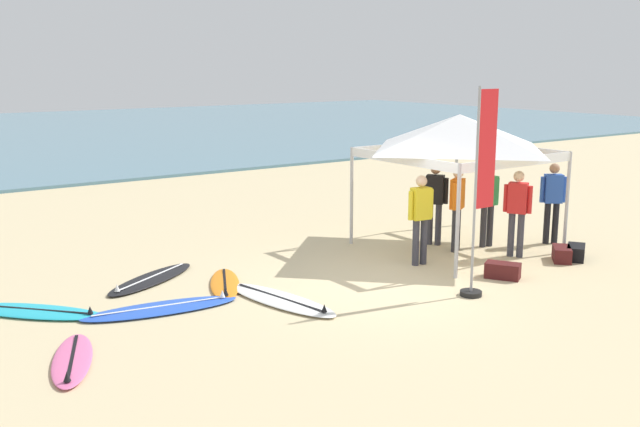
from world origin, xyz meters
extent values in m
plane|color=beige|center=(0.00, 0.00, 0.00)|extent=(80.00, 80.00, 0.00)
cylinder|color=#B7B7BC|center=(1.27, -0.47, 1.02)|extent=(0.07, 0.07, 2.05)
cylinder|color=#B7B7BC|center=(4.33, -0.47, 1.02)|extent=(0.07, 0.07, 2.05)
cylinder|color=#B7B7BC|center=(1.27, 2.58, 1.02)|extent=(0.07, 0.07, 2.05)
cylinder|color=#B7B7BC|center=(4.33, 2.58, 1.02)|extent=(0.07, 0.07, 2.05)
cube|color=white|center=(2.80, -0.47, 1.96)|extent=(3.05, 0.03, 0.18)
cube|color=white|center=(2.80, 2.58, 1.96)|extent=(3.05, 0.03, 0.18)
cube|color=white|center=(1.27, 1.06, 1.96)|extent=(0.03, 3.05, 0.18)
cube|color=white|center=(4.33, 1.06, 1.96)|extent=(0.03, 3.05, 0.18)
pyramid|color=white|center=(2.80, 1.06, 2.40)|extent=(3.17, 3.17, 0.70)
ellipsoid|color=white|center=(-1.98, 0.20, 0.04)|extent=(1.08, 2.47, 0.07)
cube|color=black|center=(-1.98, 0.20, 0.07)|extent=(0.42, 2.00, 0.01)
cone|color=black|center=(-1.80, -0.76, 0.13)|extent=(0.09, 0.09, 0.12)
ellipsoid|color=orange|center=(-2.31, 1.48, 0.04)|extent=(1.25, 1.86, 0.07)
cube|color=black|center=(-2.31, 1.48, 0.07)|extent=(0.73, 1.41, 0.01)
cone|color=black|center=(-2.64, 0.81, 0.13)|extent=(0.09, 0.09, 0.12)
ellipsoid|color=blue|center=(-3.72, 0.90, 0.04)|extent=(2.51, 1.03, 0.07)
cube|color=white|center=(-3.72, 0.90, 0.07)|extent=(2.05, 0.36, 0.01)
cone|color=white|center=(-2.73, 0.74, 0.13)|extent=(0.09, 0.09, 0.12)
ellipsoid|color=black|center=(-3.23, 2.47, 0.04)|extent=(2.18, 1.61, 0.07)
cube|color=white|center=(-3.23, 2.47, 0.07)|extent=(1.62, 0.98, 0.01)
cone|color=white|center=(-4.00, 2.02, 0.13)|extent=(0.09, 0.09, 0.12)
ellipsoid|color=#23B2CC|center=(-5.37, 1.89, 0.04)|extent=(2.05, 2.14, 0.07)
cube|color=black|center=(-5.37, 1.89, 0.07)|extent=(1.38, 1.48, 0.01)
cone|color=black|center=(-4.72, 1.18, 0.13)|extent=(0.09, 0.09, 0.12)
ellipsoid|color=pink|center=(-5.42, -0.31, 0.04)|extent=(1.09, 1.86, 0.07)
cube|color=black|center=(-5.42, -0.31, 0.07)|extent=(0.58, 1.45, 0.01)
cone|color=black|center=(-5.69, -1.01, 0.13)|extent=(0.09, 0.09, 0.12)
cylinder|color=#383842|center=(2.60, 1.61, 0.44)|extent=(0.13, 0.13, 0.88)
cylinder|color=#383842|center=(2.70, 1.46, 0.44)|extent=(0.13, 0.13, 0.88)
cube|color=black|center=(2.65, 1.53, 1.18)|extent=(0.39, 0.42, 0.60)
sphere|color=#9E7051|center=(2.65, 1.53, 1.60)|extent=(0.21, 0.21, 0.21)
cylinder|color=black|center=(2.51, 1.72, 1.16)|extent=(0.09, 0.09, 0.54)
cylinder|color=black|center=(2.78, 1.35, 1.16)|extent=(0.09, 0.09, 0.54)
cylinder|color=#2D2D33|center=(3.52, 0.78, 0.44)|extent=(0.13, 0.13, 0.88)
cylinder|color=#2D2D33|center=(3.35, 0.80, 0.44)|extent=(0.13, 0.13, 0.88)
cube|color=#2D8C47|center=(3.44, 0.79, 1.18)|extent=(0.38, 0.26, 0.60)
sphere|color=tan|center=(3.44, 0.79, 1.60)|extent=(0.21, 0.21, 0.21)
cylinder|color=#2D8C47|center=(3.66, 0.77, 1.16)|extent=(0.09, 0.09, 0.54)
cylinder|color=#2D8C47|center=(3.21, 0.82, 1.16)|extent=(0.09, 0.09, 0.54)
cylinder|color=#2D2D33|center=(2.57, 0.85, 0.44)|extent=(0.13, 0.13, 0.88)
cylinder|color=#2D2D33|center=(2.73, 0.94, 0.44)|extent=(0.13, 0.13, 0.88)
cube|color=orange|center=(2.65, 0.90, 1.18)|extent=(0.42, 0.37, 0.60)
sphere|color=beige|center=(2.65, 0.90, 1.60)|extent=(0.21, 0.21, 0.21)
cylinder|color=orange|center=(2.45, 0.78, 1.16)|extent=(0.09, 0.09, 0.54)
cylinder|color=orange|center=(2.85, 1.01, 1.16)|extent=(0.09, 0.09, 0.54)
cylinder|color=#383842|center=(3.33, -0.18, 0.44)|extent=(0.13, 0.13, 0.88)
cylinder|color=#383842|center=(3.24, -0.02, 0.44)|extent=(0.13, 0.13, 0.88)
cube|color=red|center=(3.28, -0.10, 1.18)|extent=(0.37, 0.42, 0.60)
sphere|color=beige|center=(3.28, -0.10, 1.60)|extent=(0.21, 0.21, 0.21)
cylinder|color=red|center=(3.40, -0.30, 1.16)|extent=(0.09, 0.09, 0.54)
cylinder|color=red|center=(3.17, 0.10, 1.16)|extent=(0.09, 0.09, 0.54)
cylinder|color=#383842|center=(1.25, 0.56, 0.44)|extent=(0.13, 0.13, 0.88)
cylinder|color=#383842|center=(1.43, 0.54, 0.44)|extent=(0.13, 0.13, 0.88)
cube|color=yellow|center=(1.34, 0.55, 1.18)|extent=(0.38, 0.26, 0.60)
sphere|color=beige|center=(1.34, 0.55, 1.60)|extent=(0.21, 0.21, 0.21)
cylinder|color=yellow|center=(1.11, 0.58, 1.16)|extent=(0.09, 0.09, 0.54)
cylinder|color=yellow|center=(1.57, 0.52, 1.16)|extent=(0.09, 0.09, 0.54)
cylinder|color=black|center=(4.81, 0.13, 0.44)|extent=(0.13, 0.13, 0.88)
cylinder|color=black|center=(4.67, 0.24, 0.44)|extent=(0.13, 0.13, 0.88)
cube|color=#2851B2|center=(4.74, 0.19, 1.18)|extent=(0.42, 0.39, 0.60)
sphere|color=#9E7051|center=(4.74, 0.19, 1.60)|extent=(0.21, 0.21, 0.21)
cylinder|color=#2851B2|center=(4.93, 0.05, 1.16)|extent=(0.09, 0.09, 0.54)
cylinder|color=#2851B2|center=(4.55, 0.32, 1.16)|extent=(0.09, 0.09, 0.54)
cylinder|color=#99999E|center=(0.75, -1.33, 1.70)|extent=(0.04, 0.04, 3.40)
cube|color=red|center=(0.97, -1.33, 2.40)|extent=(0.40, 0.02, 1.90)
cylinder|color=black|center=(0.75, -1.33, 0.04)|extent=(0.36, 0.36, 0.08)
cube|color=black|center=(4.09, -0.92, 0.14)|extent=(0.68, 0.60, 0.28)
cube|color=#4C1919|center=(3.77, -0.84, 0.14)|extent=(0.66, 0.64, 0.28)
cube|color=#4C1919|center=(1.94, -0.96, 0.14)|extent=(0.58, 0.68, 0.28)
camera|label=1|loc=(-7.80, -9.22, 3.73)|focal=40.63mm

